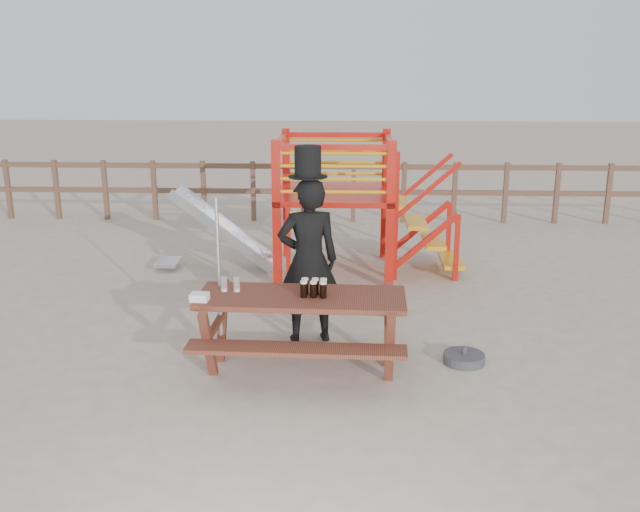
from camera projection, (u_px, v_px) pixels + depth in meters
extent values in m
plane|color=#BFAD95|center=(308.00, 367.00, 7.61)|extent=(60.00, 60.00, 0.00)
cube|color=brown|center=(328.00, 167.00, 14.04)|extent=(15.00, 0.06, 0.10)
cube|color=brown|center=(328.00, 192.00, 14.18)|extent=(15.00, 0.06, 0.10)
cube|color=brown|center=(8.00, 189.00, 14.44)|extent=(0.09, 0.09, 1.20)
cube|color=brown|center=(57.00, 190.00, 14.40)|extent=(0.09, 0.09, 1.20)
cube|color=brown|center=(105.00, 190.00, 14.36)|extent=(0.09, 0.09, 1.20)
cube|color=brown|center=(154.00, 190.00, 14.32)|extent=(0.09, 0.09, 1.20)
cube|color=brown|center=(204.00, 191.00, 14.28)|extent=(0.09, 0.09, 1.20)
cube|color=brown|center=(253.00, 191.00, 14.24)|extent=(0.09, 0.09, 1.20)
cube|color=brown|center=(303.00, 192.00, 14.20)|extent=(0.09, 0.09, 1.20)
cube|color=brown|center=(353.00, 192.00, 14.16)|extent=(0.09, 0.09, 1.20)
cube|color=brown|center=(404.00, 192.00, 14.12)|extent=(0.09, 0.09, 1.20)
cube|color=brown|center=(454.00, 193.00, 14.08)|extent=(0.09, 0.09, 1.20)
cube|color=brown|center=(505.00, 193.00, 14.04)|extent=(0.09, 0.09, 1.20)
cube|color=brown|center=(557.00, 193.00, 14.00)|extent=(0.09, 0.09, 1.20)
cube|color=brown|center=(608.00, 194.00, 13.96)|extent=(0.09, 0.09, 1.20)
cube|color=red|center=(277.00, 215.00, 10.04)|extent=(0.12, 0.12, 2.10)
cube|color=red|center=(390.00, 216.00, 9.97)|extent=(0.12, 0.12, 2.10)
cube|color=red|center=(287.00, 193.00, 11.58)|extent=(0.12, 0.12, 2.10)
cube|color=red|center=(385.00, 194.00, 11.51)|extent=(0.12, 0.12, 2.10)
cube|color=red|center=(335.00, 194.00, 10.74)|extent=(1.72, 1.72, 0.08)
cube|color=red|center=(334.00, 147.00, 9.75)|extent=(1.60, 0.08, 0.08)
cube|color=red|center=(336.00, 135.00, 11.29)|extent=(1.60, 0.08, 0.08)
cube|color=red|center=(281.00, 140.00, 10.55)|extent=(0.08, 1.60, 0.08)
cube|color=red|center=(389.00, 141.00, 10.49)|extent=(0.08, 1.60, 0.08)
cylinder|color=gold|center=(334.00, 192.00, 9.92)|extent=(1.50, 0.05, 0.05)
cylinder|color=gold|center=(336.00, 174.00, 11.46)|extent=(1.50, 0.05, 0.05)
cylinder|color=gold|center=(334.00, 179.00, 9.87)|extent=(1.50, 0.05, 0.05)
cylinder|color=gold|center=(336.00, 163.00, 11.41)|extent=(1.50, 0.05, 0.05)
cylinder|color=gold|center=(334.00, 166.00, 9.82)|extent=(1.50, 0.05, 0.05)
cylinder|color=gold|center=(336.00, 151.00, 11.36)|extent=(1.50, 0.05, 0.05)
cylinder|color=gold|center=(334.00, 153.00, 9.77)|extent=(1.50, 0.05, 0.05)
cylinder|color=gold|center=(336.00, 140.00, 11.31)|extent=(1.50, 0.05, 0.05)
cube|color=red|center=(288.00, 248.00, 10.01)|extent=(0.06, 0.06, 1.20)
cube|color=red|center=(314.00, 249.00, 9.99)|extent=(0.06, 0.06, 1.20)
cylinder|color=gold|center=(301.00, 279.00, 10.12)|extent=(0.36, 0.04, 0.04)
cylinder|color=gold|center=(301.00, 263.00, 10.06)|extent=(0.36, 0.04, 0.04)
cylinder|color=gold|center=(301.00, 246.00, 9.99)|extent=(0.36, 0.04, 0.04)
cylinder|color=gold|center=(301.00, 230.00, 9.93)|extent=(0.36, 0.04, 0.04)
cylinder|color=gold|center=(301.00, 213.00, 9.86)|extent=(0.36, 0.04, 0.04)
cube|color=gold|center=(398.00, 202.00, 10.73)|extent=(0.30, 0.90, 0.06)
cube|color=gold|center=(416.00, 222.00, 10.80)|extent=(0.30, 0.90, 0.06)
cube|color=gold|center=(433.00, 241.00, 10.87)|extent=(0.30, 0.90, 0.06)
cube|color=gold|center=(451.00, 260.00, 10.94)|extent=(0.30, 0.90, 0.06)
cube|color=red|center=(426.00, 241.00, 10.41)|extent=(0.95, 0.08, 0.86)
cube|color=red|center=(420.00, 227.00, 11.28)|extent=(0.95, 0.08, 0.86)
cube|color=silver|center=(224.00, 230.00, 10.96)|extent=(1.53, 0.55, 1.21)
cube|color=silver|center=(221.00, 232.00, 10.69)|extent=(1.58, 0.04, 1.28)
cube|color=silver|center=(227.00, 224.00, 11.21)|extent=(1.58, 0.04, 1.28)
cube|color=silver|center=(168.00, 262.00, 11.14)|extent=(0.35, 0.55, 0.05)
cube|color=brown|center=(301.00, 298.00, 7.34)|extent=(2.16, 0.87, 0.05)
cube|color=brown|center=(296.00, 349.00, 6.86)|extent=(2.15, 0.36, 0.04)
cube|color=brown|center=(307.00, 308.00, 7.99)|extent=(2.15, 0.36, 0.04)
cube|color=brown|center=(216.00, 333.00, 7.51)|extent=(0.12, 1.29, 0.77)
cube|color=brown|center=(389.00, 338.00, 7.39)|extent=(0.12, 1.29, 0.77)
imported|color=black|center=(308.00, 261.00, 8.10)|extent=(0.78, 0.60, 1.92)
cube|color=#0B7A12|center=(306.00, 238.00, 8.18)|extent=(0.08, 0.04, 0.45)
cylinder|color=black|center=(308.00, 177.00, 7.83)|extent=(0.44, 0.44, 0.01)
cylinder|color=black|center=(308.00, 161.00, 7.79)|extent=(0.29, 0.29, 0.33)
cube|color=white|center=(306.00, 149.00, 7.90)|extent=(0.15, 0.04, 0.04)
cylinder|color=#B2B2B7|center=(219.00, 280.00, 7.63)|extent=(0.04, 0.04, 1.78)
cylinder|color=#3A3A3F|center=(464.00, 358.00, 7.71)|extent=(0.45, 0.45, 0.10)
cylinder|color=#3A3A3F|center=(464.00, 350.00, 7.68)|extent=(0.05, 0.05, 0.09)
cube|color=white|center=(200.00, 297.00, 7.16)|extent=(0.19, 0.15, 0.08)
cylinder|color=black|center=(304.00, 290.00, 7.26)|extent=(0.07, 0.07, 0.15)
cylinder|color=#F2E6C6|center=(304.00, 282.00, 7.23)|extent=(0.07, 0.07, 0.02)
cylinder|color=black|center=(313.00, 290.00, 7.25)|extent=(0.07, 0.07, 0.15)
cylinder|color=#F2E6C6|center=(313.00, 282.00, 7.23)|extent=(0.07, 0.07, 0.02)
cylinder|color=black|center=(323.00, 291.00, 7.24)|extent=(0.07, 0.07, 0.15)
cylinder|color=#F2E6C6|center=(323.00, 283.00, 7.21)|extent=(0.07, 0.07, 0.02)
cylinder|color=black|center=(305.00, 287.00, 7.35)|extent=(0.07, 0.07, 0.15)
cylinder|color=#F2E6C6|center=(305.00, 279.00, 7.33)|extent=(0.07, 0.07, 0.02)
cylinder|color=black|center=(315.00, 287.00, 7.34)|extent=(0.07, 0.07, 0.15)
cylinder|color=#F2E6C6|center=(315.00, 279.00, 7.32)|extent=(0.07, 0.07, 0.02)
cylinder|color=black|center=(323.00, 288.00, 7.34)|extent=(0.07, 0.07, 0.15)
cylinder|color=#F2E6C6|center=(323.00, 280.00, 7.32)|extent=(0.07, 0.07, 0.02)
cylinder|color=silver|center=(237.00, 284.00, 7.44)|extent=(0.07, 0.07, 0.15)
cylinder|color=#F2E6C6|center=(237.00, 290.00, 7.46)|extent=(0.06, 0.06, 0.02)
cylinder|color=silver|center=(224.00, 284.00, 7.45)|extent=(0.07, 0.07, 0.15)
cylinder|color=#F2E6C6|center=(224.00, 290.00, 7.47)|extent=(0.06, 0.06, 0.02)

